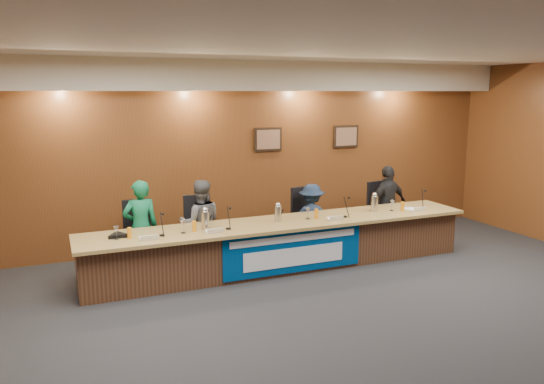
{
  "coord_description": "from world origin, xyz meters",
  "views": [
    {
      "loc": [
        -3.19,
        -4.79,
        2.69
      ],
      "look_at": [
        -0.06,
        2.69,
        1.15
      ],
      "focal_mm": 35.0,
      "sensor_mm": 36.0,
      "label": 1
    }
  ],
  "objects_px": {
    "office_chair_c": "(309,223)",
    "speakerphone": "(118,235)",
    "dais_body": "(283,246)",
    "panelist_a": "(141,227)",
    "panelist_c": "(311,218)",
    "banner": "(294,251)",
    "office_chair_b": "(199,234)",
    "carafe_right": "(374,204)",
    "panelist_b": "(201,223)",
    "carafe_left": "(205,220)",
    "panelist_d": "(388,204)",
    "office_chair_a": "(140,241)",
    "carafe_mid": "(278,214)",
    "office_chair_d": "(384,215)"
  },
  "relations": [
    {
      "from": "office_chair_c",
      "to": "speakerphone",
      "type": "bearing_deg",
      "value": -177.71
    },
    {
      "from": "dais_body",
      "to": "speakerphone",
      "type": "xyz_separation_m",
      "value": [
        -2.44,
        0.01,
        0.43
      ]
    },
    {
      "from": "panelist_a",
      "to": "panelist_c",
      "type": "bearing_deg",
      "value": 177.36
    },
    {
      "from": "banner",
      "to": "office_chair_b",
      "type": "distance_m",
      "value": 1.58
    },
    {
      "from": "office_chair_b",
      "to": "panelist_a",
      "type": "bearing_deg",
      "value": -166.66
    },
    {
      "from": "carafe_right",
      "to": "panelist_b",
      "type": "bearing_deg",
      "value": 168.26
    },
    {
      "from": "carafe_left",
      "to": "panelist_d",
      "type": "bearing_deg",
      "value": 9.78
    },
    {
      "from": "banner",
      "to": "office_chair_b",
      "type": "relative_size",
      "value": 4.58
    },
    {
      "from": "office_chair_b",
      "to": "panelist_c",
      "type": "bearing_deg",
      "value": 4.1
    },
    {
      "from": "office_chair_a",
      "to": "panelist_d",
      "type": "bearing_deg",
      "value": -2.87
    },
    {
      "from": "panelist_b",
      "to": "carafe_right",
      "type": "relative_size",
      "value": 5.34
    },
    {
      "from": "office_chair_b",
      "to": "speakerphone",
      "type": "relative_size",
      "value": 1.5
    },
    {
      "from": "panelist_b",
      "to": "carafe_mid",
      "type": "relative_size",
      "value": 5.73
    },
    {
      "from": "office_chair_c",
      "to": "office_chair_a",
      "type": "bearing_deg",
      "value": 170.57
    },
    {
      "from": "panelist_c",
      "to": "carafe_left",
      "type": "distance_m",
      "value": 2.13
    },
    {
      "from": "office_chair_d",
      "to": "dais_body",
      "type": "bearing_deg",
      "value": -173.37
    },
    {
      "from": "panelist_d",
      "to": "office_chair_d",
      "type": "bearing_deg",
      "value": -99.96
    },
    {
      "from": "dais_body",
      "to": "panelist_b",
      "type": "relative_size",
      "value": 4.39
    },
    {
      "from": "office_chair_a",
      "to": "office_chair_b",
      "type": "distance_m",
      "value": 0.91
    },
    {
      "from": "panelist_c",
      "to": "carafe_right",
      "type": "bearing_deg",
      "value": 169.41
    },
    {
      "from": "banner",
      "to": "office_chair_d",
      "type": "distance_m",
      "value": 2.57
    },
    {
      "from": "panelist_c",
      "to": "office_chair_c",
      "type": "bearing_deg",
      "value": -66.63
    },
    {
      "from": "panelist_c",
      "to": "carafe_left",
      "type": "bearing_deg",
      "value": 40.26
    },
    {
      "from": "office_chair_c",
      "to": "carafe_left",
      "type": "height_order",
      "value": "carafe_left"
    },
    {
      "from": "office_chair_b",
      "to": "dais_body",
      "type": "bearing_deg",
      "value": -23.85
    },
    {
      "from": "carafe_left",
      "to": "speakerphone",
      "type": "xyz_separation_m",
      "value": [
        -1.21,
        0.04,
        -0.1
      ]
    },
    {
      "from": "panelist_d",
      "to": "office_chair_a",
      "type": "bearing_deg",
      "value": -11.27
    },
    {
      "from": "banner",
      "to": "carafe_left",
      "type": "height_order",
      "value": "carafe_left"
    },
    {
      "from": "panelist_c",
      "to": "office_chair_d",
      "type": "relative_size",
      "value": 2.44
    },
    {
      "from": "carafe_left",
      "to": "dais_body",
      "type": "bearing_deg",
      "value": 1.44
    },
    {
      "from": "office_chair_a",
      "to": "office_chair_b",
      "type": "bearing_deg",
      "value": -1.56
    },
    {
      "from": "office_chair_d",
      "to": "office_chair_b",
      "type": "bearing_deg",
      "value": 170.26
    },
    {
      "from": "banner",
      "to": "panelist_b",
      "type": "height_order",
      "value": "panelist_b"
    },
    {
      "from": "panelist_b",
      "to": "carafe_right",
      "type": "bearing_deg",
      "value": 178.15
    },
    {
      "from": "dais_body",
      "to": "office_chair_d",
      "type": "distance_m",
      "value": 2.42
    },
    {
      "from": "banner",
      "to": "carafe_right",
      "type": "bearing_deg",
      "value": 14.27
    },
    {
      "from": "carafe_left",
      "to": "panelist_c",
      "type": "bearing_deg",
      "value": 16.89
    },
    {
      "from": "panelist_c",
      "to": "office_chair_d",
      "type": "xyz_separation_m",
      "value": [
        1.53,
        0.1,
        -0.1
      ]
    },
    {
      "from": "office_chair_c",
      "to": "panelist_c",
      "type": "bearing_deg",
      "value": -99.43
    },
    {
      "from": "panelist_a",
      "to": "speakerphone",
      "type": "height_order",
      "value": "panelist_a"
    },
    {
      "from": "panelist_b",
      "to": "carafe_right",
      "type": "distance_m",
      "value": 2.85
    },
    {
      "from": "office_chair_a",
      "to": "panelist_c",
      "type": "bearing_deg",
      "value": -3.58
    },
    {
      "from": "panelist_b",
      "to": "carafe_right",
      "type": "xyz_separation_m",
      "value": [
        2.78,
        -0.58,
        0.2
      ]
    },
    {
      "from": "office_chair_b",
      "to": "office_chair_c",
      "type": "xyz_separation_m",
      "value": [
        1.92,
        0.0,
        0.0
      ]
    },
    {
      "from": "panelist_a",
      "to": "office_chair_b",
      "type": "bearing_deg",
      "value": -176.38
    },
    {
      "from": "carafe_mid",
      "to": "speakerphone",
      "type": "height_order",
      "value": "carafe_mid"
    },
    {
      "from": "carafe_mid",
      "to": "carafe_right",
      "type": "height_order",
      "value": "carafe_right"
    },
    {
      "from": "panelist_a",
      "to": "panelist_c",
      "type": "height_order",
      "value": "panelist_a"
    },
    {
      "from": "dais_body",
      "to": "office_chair_a",
      "type": "distance_m",
      "value": 2.16
    },
    {
      "from": "office_chair_a",
      "to": "carafe_left",
      "type": "height_order",
      "value": "carafe_left"
    }
  ]
}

